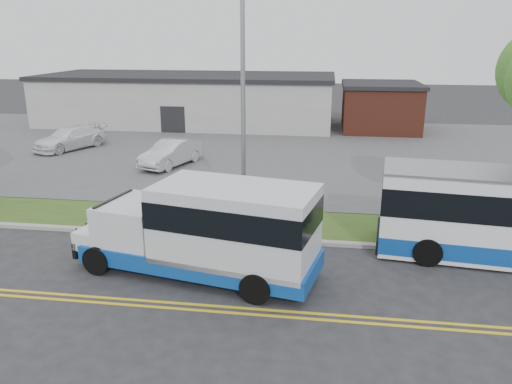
% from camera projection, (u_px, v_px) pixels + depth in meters
% --- Properties ---
extents(ground, '(140.00, 140.00, 0.00)m').
position_uv_depth(ground, '(152.00, 247.00, 18.56)').
color(ground, '#28282B').
rests_on(ground, ground).
extents(lane_line_north, '(70.00, 0.12, 0.01)m').
position_uv_depth(lane_line_north, '(108.00, 298.00, 14.92)').
color(lane_line_north, gold).
rests_on(lane_line_north, ground).
extents(lane_line_south, '(70.00, 0.12, 0.01)m').
position_uv_depth(lane_line_south, '(104.00, 303.00, 14.63)').
color(lane_line_south, gold).
rests_on(lane_line_south, ground).
extents(curb, '(80.00, 0.30, 0.15)m').
position_uv_depth(curb, '(162.00, 234.00, 19.57)').
color(curb, '#9E9B93').
rests_on(curb, ground).
extents(verge, '(80.00, 3.30, 0.10)m').
position_uv_depth(verge, '(175.00, 219.00, 21.28)').
color(verge, '#304918').
rests_on(verge, ground).
extents(parking_lot, '(80.00, 25.00, 0.10)m').
position_uv_depth(parking_lot, '(235.00, 149.00, 34.60)').
color(parking_lot, '#4C4C4F').
rests_on(parking_lot, ground).
extents(commercial_building, '(25.40, 10.40, 4.35)m').
position_uv_depth(commercial_building, '(189.00, 99.00, 44.23)').
color(commercial_building, '#9E9E99').
rests_on(commercial_building, ground).
extents(brick_wing, '(6.30, 7.30, 3.90)m').
position_uv_depth(brick_wing, '(380.00, 107.00, 41.10)').
color(brick_wing, brown).
rests_on(brick_wing, ground).
extents(streetlight_near, '(0.35, 1.53, 9.50)m').
position_uv_depth(streetlight_near, '(243.00, 98.00, 19.16)').
color(streetlight_near, gray).
rests_on(streetlight_near, verge).
extents(shuttle_bus, '(8.42, 4.14, 3.11)m').
position_uv_depth(shuttle_bus, '(212.00, 228.00, 15.89)').
color(shuttle_bus, '#0E4198').
rests_on(shuttle_bus, ground).
extents(parked_car_a, '(3.03, 4.88, 1.52)m').
position_uv_depth(parked_car_a, '(171.00, 153.00, 29.62)').
color(parked_car_a, silver).
rests_on(parked_car_a, parking_lot).
extents(parked_car_b, '(4.09, 5.60, 1.51)m').
position_uv_depth(parked_car_b, '(70.00, 138.00, 34.08)').
color(parked_car_b, white).
rests_on(parked_car_b, parking_lot).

